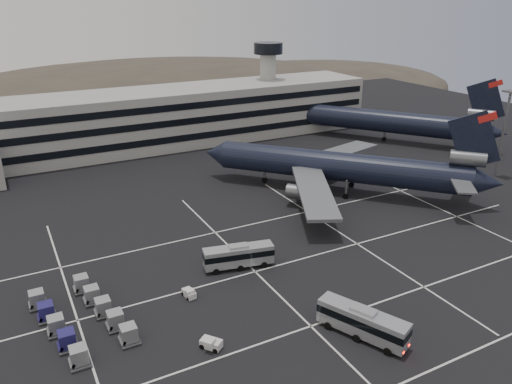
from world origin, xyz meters
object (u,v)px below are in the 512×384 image
(trijet_main, at_px, (342,167))
(bus_far, at_px, (239,255))
(bus_near, at_px, (363,321))
(tug_a, at_px, (189,293))
(uld_cluster, at_px, (80,316))

(trijet_main, bearing_deg, bus_far, 166.31)
(bus_near, bearing_deg, tug_a, 106.78)
(trijet_main, xyz_separation_m, bus_far, (-30.62, -16.79, -3.32))
(bus_far, xyz_separation_m, tug_a, (-8.94, -3.90, -1.34))
(tug_a, bearing_deg, bus_far, 17.21)
(tug_a, distance_m, uld_cluster, 13.29)
(bus_far, bearing_deg, trijet_main, -49.10)
(bus_near, height_order, bus_far, bus_near)
(tug_a, bearing_deg, bus_near, -55.25)
(uld_cluster, bearing_deg, bus_near, -32.23)
(bus_far, distance_m, uld_cluster, 22.42)
(bus_far, height_order, uld_cluster, bus_far)
(trijet_main, distance_m, uld_cluster, 56.56)
(trijet_main, relative_size, bus_far, 4.48)
(bus_far, relative_size, tug_a, 4.70)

